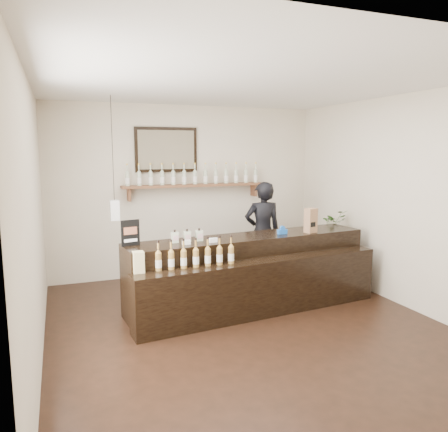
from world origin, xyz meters
name	(u,v)px	position (x,y,z in m)	size (l,w,h in m)	color
ground	(247,326)	(0.00, 0.00, 0.00)	(5.00, 5.00, 0.00)	black
room_shell	(248,183)	(0.00, 0.00, 1.70)	(5.00, 5.00, 5.00)	beige
back_wall_decor	(180,170)	(-0.14, 2.37, 1.75)	(2.66, 0.96, 1.69)	brown
counter	(253,274)	(0.34, 0.58, 0.44)	(3.40, 1.21, 1.10)	black
promo_sign	(130,233)	(-1.24, 0.65, 1.10)	(0.22, 0.06, 0.31)	black
paper_bag	(311,220)	(1.23, 0.62, 1.11)	(0.18, 0.15, 0.34)	#8F6745
tape_dispenser	(282,231)	(0.82, 0.67, 0.98)	(0.14, 0.07, 0.11)	blue
side_cabinet	(332,259)	(2.00, 1.17, 0.36)	(0.48, 0.57, 0.73)	brown
potted_plant	(334,223)	(2.00, 1.17, 0.94)	(0.38, 0.33, 0.42)	#375D25
shopkeeper	(263,226)	(0.95, 1.55, 0.90)	(0.66, 0.43, 1.80)	black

